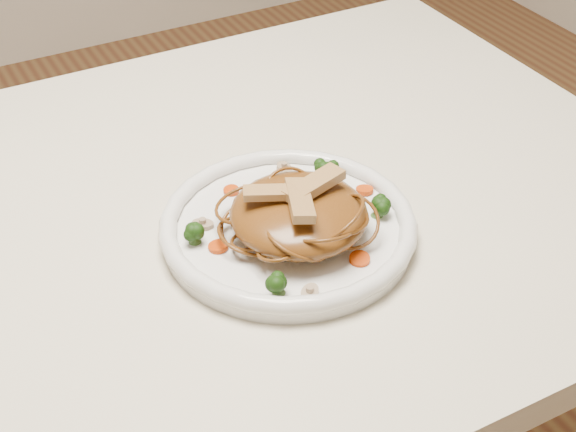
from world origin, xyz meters
name	(u,v)px	position (x,y,z in m)	size (l,w,h in m)	color
table	(184,284)	(0.00, 0.00, 0.65)	(1.20, 0.80, 0.75)	beige
plate	(288,232)	(0.09, -0.09, 0.76)	(0.28, 0.28, 0.02)	white
noodle_mound	(299,214)	(0.10, -0.11, 0.79)	(0.15, 0.15, 0.05)	brown
chicken_a	(314,185)	(0.12, -0.11, 0.83)	(0.07, 0.02, 0.01)	tan
chicken_b	(272,193)	(0.07, -0.10, 0.83)	(0.06, 0.02, 0.01)	tan
chicken_c	(300,200)	(0.09, -0.13, 0.83)	(0.07, 0.02, 0.01)	tan
broccoli_0	(326,168)	(0.18, -0.03, 0.78)	(0.03, 0.03, 0.03)	#183B0C
broccoli_1	(194,232)	(-0.01, -0.07, 0.78)	(0.02, 0.02, 0.03)	#183B0C
broccoli_2	(279,281)	(0.04, -0.18, 0.78)	(0.03, 0.03, 0.03)	#183B0C
broccoli_3	(377,206)	(0.19, -0.12, 0.78)	(0.02, 0.02, 0.03)	#183B0C
carrot_0	(287,181)	(0.13, -0.02, 0.77)	(0.02, 0.02, 0.01)	red
carrot_1	(218,246)	(0.01, -0.09, 0.77)	(0.02, 0.02, 0.01)	red
carrot_2	(365,190)	(0.20, -0.07, 0.77)	(0.02, 0.02, 0.01)	red
carrot_3	(231,191)	(0.07, 0.00, 0.77)	(0.02, 0.02, 0.01)	red
carrot_4	(360,259)	(0.13, -0.18, 0.77)	(0.02, 0.02, 0.01)	red
mushroom_0	(310,293)	(0.06, -0.20, 0.77)	(0.02, 0.02, 0.01)	#BCAB8D
mushroom_1	(335,175)	(0.19, -0.03, 0.77)	(0.02, 0.02, 0.01)	#BCAB8D
mushroom_2	(203,225)	(0.01, -0.05, 0.77)	(0.02, 0.02, 0.01)	#BCAB8D
mushroom_3	(284,168)	(0.14, 0.01, 0.77)	(0.02, 0.02, 0.01)	#BCAB8D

